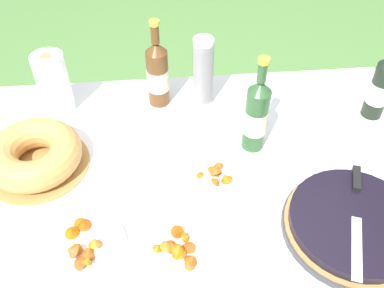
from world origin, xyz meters
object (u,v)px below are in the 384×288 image
Objects in this scene: paper_towel_roll at (54,84)px; snack_plate_right at (182,251)px; cider_bottle_amber at (158,74)px; snack_plate_near at (84,245)px; snack_plate_left at (217,172)px; bundt_cake at (35,155)px; juice_bottle_red at (381,87)px; serving_knife at (357,209)px; cider_bottle_green at (256,115)px; berry_tart at (353,225)px; cup_stack at (203,72)px.

snack_plate_right is at bearing -57.85° from paper_towel_roll.
snack_plate_near is (-0.22, -0.60, -0.11)m from cider_bottle_amber.
bundt_cake is at bearing 171.10° from snack_plate_left.
snack_plate_near is (-0.98, -0.46, -0.11)m from juice_bottle_red.
serving_knife is 0.40m from cider_bottle_green.
serving_knife is 1.09× the size of cider_bottle_amber.
cider_bottle_green is at bearing -165.52° from juice_bottle_red.
snack_plate_left is 0.30m from snack_plate_right.
berry_tart is 0.96m from bundt_cake.
cider_bottle_amber is at bearing -118.38° from serving_knife.
berry_tart reaches higher than snack_plate_left.
cider_bottle_green is at bearing 33.45° from snack_plate_near.
cup_stack is 0.38m from snack_plate_left.
cup_stack is at bearing -127.52° from serving_knife.
paper_towel_roll is (-0.66, 0.25, -0.02)m from cider_bottle_green.
paper_towel_roll is at bearing 83.13° from bundt_cake.
cider_bottle_green is 0.40m from cider_bottle_amber.
cider_bottle_amber is at bearing 173.94° from cup_stack.
cider_bottle_amber reaches higher than snack_plate_near.
cup_stack is (-0.35, 0.60, 0.10)m from berry_tart.
cider_bottle_amber is at bearing 139.53° from cider_bottle_green.
snack_plate_right is (-0.48, -0.06, -0.05)m from serving_knife.
bundt_cake is 1.16m from juice_bottle_red.
snack_plate_near is (-0.52, -0.35, -0.12)m from cider_bottle_green.
cider_bottle_green is 1.50× the size of paper_towel_roll.
serving_knife is at bearing -17.99° from bundt_cake.
bundt_cake is 1.21× the size of cup_stack.
bundt_cake is 0.70m from cider_bottle_green.
juice_bottle_red is at bearing 62.69° from berry_tart.
juice_bottle_red is 1.37× the size of snack_plate_right.
paper_towel_roll is (-0.87, 0.61, 0.09)m from berry_tart.
serving_knife is 0.75m from snack_plate_near.
cider_bottle_green is (0.14, -0.24, -0.00)m from cup_stack.
bundt_cake is 0.29m from paper_towel_roll.
bundt_cake is at bearing -143.91° from cider_bottle_amber.
snack_plate_near is at bearing -61.30° from bundt_cake.
berry_tart is at bearing -0.84° from snack_plate_near.
cider_bottle_amber is at bearing 113.80° from snack_plate_left.
snack_plate_near is 0.45m from snack_plate_left.
serving_knife is at bearing 6.80° from snack_plate_right.
paper_towel_roll is (-0.14, 0.59, 0.10)m from snack_plate_near.
cup_stack is (-0.36, 0.57, 0.07)m from serving_knife.
juice_bottle_red is at bearing 14.48° from cider_bottle_green.
snack_plate_right is (0.43, -0.36, -0.04)m from bundt_cake.
cider_bottle_green is (0.70, 0.03, 0.08)m from bundt_cake.
bundt_cake is 1.42× the size of paper_towel_roll.
cider_bottle_green reaches higher than cup_stack.
cider_bottle_amber reaches higher than serving_knife.
snack_plate_near reaches higher than snack_plate_right.
cider_bottle_amber is at bearing 129.75° from berry_tart.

